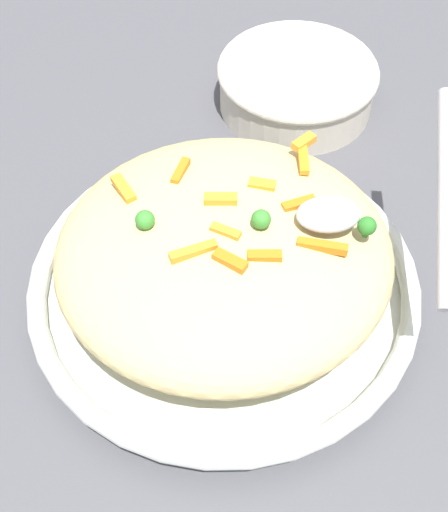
# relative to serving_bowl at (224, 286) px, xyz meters

# --- Properties ---
(ground_plane) EXTENTS (2.40, 2.40, 0.00)m
(ground_plane) POSITION_rel_serving_bowl_xyz_m (0.00, 0.00, -0.02)
(ground_plane) COLOR #4C4C51
(serving_bowl) EXTENTS (0.37, 0.37, 0.04)m
(serving_bowl) POSITION_rel_serving_bowl_xyz_m (0.00, 0.00, 0.00)
(serving_bowl) COLOR silver
(serving_bowl) RESTS_ON ground_plane
(pasta_mound) EXTENTS (0.31, 0.29, 0.08)m
(pasta_mound) POSITION_rel_serving_bowl_xyz_m (0.00, 0.00, 0.05)
(pasta_mound) COLOR #D1BA7A
(pasta_mound) RESTS_ON serving_bowl
(carrot_piece_0) EXTENTS (0.04, 0.02, 0.01)m
(carrot_piece_0) POSITION_rel_serving_bowl_xyz_m (-0.03, -0.03, 0.09)
(carrot_piece_0) COLOR orange
(carrot_piece_0) RESTS_ON pasta_mound
(carrot_piece_1) EXTENTS (0.03, 0.01, 0.01)m
(carrot_piece_1) POSITION_rel_serving_bowl_xyz_m (0.03, -0.04, 0.09)
(carrot_piece_1) COLOR orange
(carrot_piece_1) RESTS_ON pasta_mound
(carrot_piece_2) EXTENTS (0.02, 0.03, 0.01)m
(carrot_piece_2) POSITION_rel_serving_bowl_xyz_m (-0.03, 0.07, 0.09)
(carrot_piece_2) COLOR orange
(carrot_piece_2) RESTS_ON pasta_mound
(carrot_piece_3) EXTENTS (0.03, 0.02, 0.01)m
(carrot_piece_3) POSITION_rel_serving_bowl_xyz_m (0.09, 0.10, 0.09)
(carrot_piece_3) COLOR orange
(carrot_piece_3) RESTS_ON pasta_mound
(carrot_piece_4) EXTENTS (0.03, 0.02, 0.01)m
(carrot_piece_4) POSITION_rel_serving_bowl_xyz_m (0.07, 0.02, 0.09)
(carrot_piece_4) COLOR orange
(carrot_piece_4) RESTS_ON pasta_mound
(carrot_piece_5) EXTENTS (0.02, 0.04, 0.01)m
(carrot_piece_5) POSITION_rel_serving_bowl_xyz_m (-0.09, 0.06, 0.09)
(carrot_piece_5) COLOR orange
(carrot_piece_5) RESTS_ON pasta_mound
(carrot_piece_6) EXTENTS (0.03, 0.01, 0.01)m
(carrot_piece_6) POSITION_rel_serving_bowl_xyz_m (-0.00, 0.02, 0.10)
(carrot_piece_6) COLOR orange
(carrot_piece_6) RESTS_ON pasta_mound
(carrot_piece_7) EXTENTS (0.04, 0.02, 0.01)m
(carrot_piece_7) POSITION_rel_serving_bowl_xyz_m (0.08, -0.03, 0.09)
(carrot_piece_7) COLOR orange
(carrot_piece_7) RESTS_ON pasta_mound
(carrot_piece_8) EXTENTS (0.03, 0.02, 0.01)m
(carrot_piece_8) POSITION_rel_serving_bowl_xyz_m (0.00, -0.01, 0.09)
(carrot_piece_8) COLOR orange
(carrot_piece_8) RESTS_ON pasta_mound
(carrot_piece_9) EXTENTS (0.03, 0.02, 0.01)m
(carrot_piece_9) POSITION_rel_serving_bowl_xyz_m (0.04, 0.04, 0.09)
(carrot_piece_9) COLOR orange
(carrot_piece_9) RESTS_ON pasta_mound
(carrot_piece_10) EXTENTS (0.03, 0.03, 0.01)m
(carrot_piece_10) POSITION_rel_serving_bowl_xyz_m (0.00, -0.04, 0.09)
(carrot_piece_10) COLOR orange
(carrot_piece_10) RESTS_ON pasta_mound
(carrot_piece_11) EXTENTS (0.01, 0.04, 0.01)m
(carrot_piece_11) POSITION_rel_serving_bowl_xyz_m (0.08, 0.07, 0.09)
(carrot_piece_11) COLOR orange
(carrot_piece_11) RESTS_ON pasta_mound
(broccoli_floret_0) EXTENTS (0.02, 0.02, 0.02)m
(broccoli_floret_0) POSITION_rel_serving_bowl_xyz_m (0.12, -0.02, 0.10)
(broccoli_floret_0) COLOR #296820
(broccoli_floret_0) RESTS_ON pasta_mound
(broccoli_floret_1) EXTENTS (0.02, 0.02, 0.02)m
(broccoli_floret_1) POSITION_rel_serving_bowl_xyz_m (-0.07, 0.01, 0.10)
(broccoli_floret_1) COLOR #377928
(broccoli_floret_1) RESTS_ON pasta_mound
(broccoli_floret_2) EXTENTS (0.02, 0.02, 0.02)m
(broccoli_floret_2) POSITION_rel_serving_bowl_xyz_m (0.03, -0.01, 0.10)
(broccoli_floret_2) COLOR #377928
(broccoli_floret_2) RESTS_ON pasta_mound
(serving_spoon) EXTENTS (0.14, 0.18, 0.08)m
(serving_spoon) POSITION_rel_serving_bowl_xyz_m (0.12, -0.02, 0.11)
(serving_spoon) COLOR #B7B7BC
(serving_spoon) RESTS_ON pasta_mound
(companion_bowl) EXTENTS (0.20, 0.20, 0.06)m
(companion_bowl) POSITION_rel_serving_bowl_xyz_m (0.12, 0.29, 0.01)
(companion_bowl) COLOR beige
(companion_bowl) RESTS_ON ground_plane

